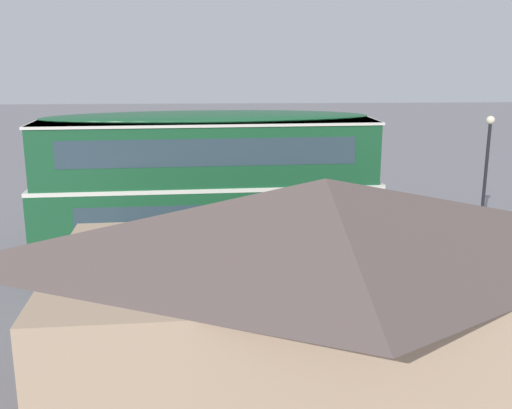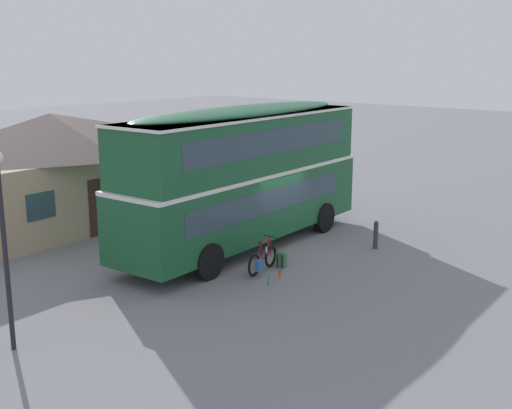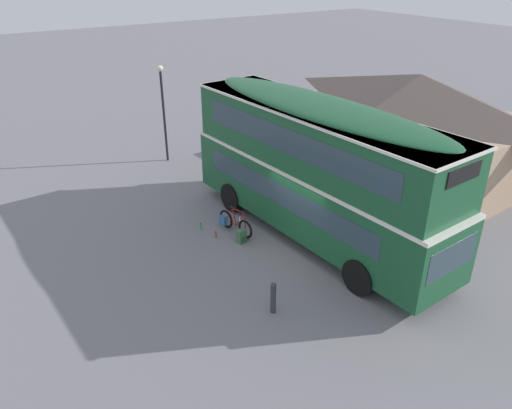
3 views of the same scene
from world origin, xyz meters
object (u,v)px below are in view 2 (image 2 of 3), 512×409
Objects in this scene: kerb_bollard at (376,234)px; water_bottle_red_squeeze at (280,275)px; double_decker_bus at (245,171)px; backpack_on_ground at (281,259)px; street_lamp at (3,229)px; water_bottle_green_metal at (269,282)px; touring_bicycle at (262,260)px.

water_bottle_red_squeeze is at bearing 171.45° from kerb_bollard.
double_decker_bus is 20.43× the size of backpack_on_ground.
water_bottle_green_metal is at bearing -14.82° from street_lamp.
water_bottle_green_metal is (-0.75, -0.18, 0.03)m from water_bottle_red_squeeze.
double_decker_bus reaches higher than water_bottle_red_squeeze.
touring_bicycle is 3.24× the size of backpack_on_ground.
kerb_bollard reaches higher than water_bottle_green_metal.
water_bottle_red_squeeze is 0.05× the size of street_lamp.
touring_bicycle is 0.77m from backpack_on_ground.
double_decker_bus is 4.70m from water_bottle_green_metal.
water_bottle_red_squeeze is 0.22× the size of kerb_bollard.
double_decker_bus is 10.98× the size of kerb_bollard.
kerb_bollard reaches higher than backpack_on_ground.
double_decker_bus is at bearing 50.78° from water_bottle_green_metal.
backpack_on_ground reaches higher than water_bottle_green_metal.
kerb_bollard is at bearing -18.78° from backpack_on_ground.
water_bottle_green_metal is 0.27× the size of kerb_bollard.
double_decker_bus is at bearing 51.98° from touring_bicycle.
double_decker_bus is at bearing 126.83° from kerb_bollard.
street_lamp is at bearing 167.90° from water_bottle_red_squeeze.
kerb_bollard is at bearing -5.33° from water_bottle_green_metal.
double_decker_bus is 50.99× the size of water_bottle_red_squeeze.
kerb_bollard is at bearing -53.17° from double_decker_bus.
backpack_on_ground is at bearing 25.68° from water_bottle_green_metal.
touring_bicycle reaches higher than kerb_bollard.
kerb_bollard is at bearing -8.55° from water_bottle_red_squeeze.
street_lamp is at bearing 172.80° from backpack_on_ground.
backpack_on_ground is 2.00× the size of water_bottle_green_metal.
water_bottle_green_metal reaches higher than water_bottle_red_squeeze.
water_bottle_green_metal is (-0.81, -0.90, -0.25)m from touring_bicycle.
street_lamp is (-6.83, 1.81, 2.65)m from water_bottle_green_metal.
touring_bicycle is 1.24m from water_bottle_green_metal.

